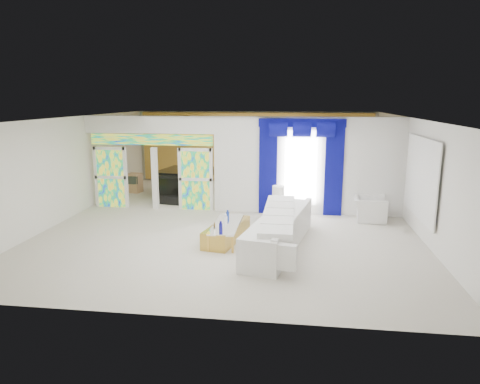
# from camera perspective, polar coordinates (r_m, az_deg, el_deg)

# --- Properties ---
(floor) EXTENTS (12.00, 12.00, 0.00)m
(floor) POSITION_cam_1_polar(r_m,az_deg,el_deg) (13.05, -0.62, -3.59)
(floor) COLOR #B7AF9E
(floor) RESTS_ON ground
(dividing_wall) EXTENTS (5.70, 0.18, 3.00)m
(dividing_wall) POSITION_cam_1_polar(r_m,az_deg,el_deg) (13.60, 8.99, 3.37)
(dividing_wall) COLOR white
(dividing_wall) RESTS_ON ground
(dividing_header) EXTENTS (4.30, 0.18, 0.55)m
(dividing_header) POSITION_cam_1_polar(r_m,az_deg,el_deg) (14.24, -11.62, 8.62)
(dividing_header) COLOR white
(dividing_header) RESTS_ON dividing_wall
(stained_panel_left) EXTENTS (0.95, 0.04, 2.00)m
(stained_panel_left) POSITION_cam_1_polar(r_m,az_deg,el_deg) (14.96, -16.51, 1.87)
(stained_panel_left) COLOR #994C3F
(stained_panel_left) RESTS_ON ground
(stained_panel_right) EXTENTS (0.95, 0.04, 2.00)m
(stained_panel_right) POSITION_cam_1_polar(r_m,az_deg,el_deg) (14.05, -5.81, 1.67)
(stained_panel_right) COLOR #994C3F
(stained_panel_right) RESTS_ON ground
(stained_transom) EXTENTS (4.00, 0.05, 0.35)m
(stained_transom) POSITION_cam_1_polar(r_m,az_deg,el_deg) (14.27, -11.54, 6.72)
(stained_transom) COLOR #994C3F
(stained_transom) RESTS_ON dividing_header
(window_pane) EXTENTS (1.00, 0.02, 2.30)m
(window_pane) POSITION_cam_1_polar(r_m,az_deg,el_deg) (13.50, 7.94, 3.13)
(window_pane) COLOR white
(window_pane) RESTS_ON dividing_wall
(blue_drape_left) EXTENTS (0.55, 0.10, 2.80)m
(blue_drape_left) POSITION_cam_1_polar(r_m,az_deg,el_deg) (13.51, 3.68, 3.01)
(blue_drape_left) COLOR #04074B
(blue_drape_left) RESTS_ON ground
(blue_drape_right) EXTENTS (0.55, 0.10, 2.80)m
(blue_drape_right) POSITION_cam_1_polar(r_m,az_deg,el_deg) (13.52, 12.17, 2.77)
(blue_drape_right) COLOR #04074B
(blue_drape_right) RESTS_ON ground
(blue_pelmet) EXTENTS (2.60, 0.12, 0.25)m
(blue_pelmet) POSITION_cam_1_polar(r_m,az_deg,el_deg) (13.33, 8.11, 8.93)
(blue_pelmet) COLOR #04074B
(blue_pelmet) RESTS_ON dividing_wall
(wall_mirror) EXTENTS (0.04, 2.70, 1.90)m
(wall_mirror) POSITION_cam_1_polar(r_m,az_deg,el_deg) (12.03, 22.63, 1.69)
(wall_mirror) COLOR white
(wall_mirror) RESTS_ON ground
(gold_curtains) EXTENTS (9.70, 0.12, 2.90)m
(gold_curtains) POSITION_cam_1_polar(r_m,az_deg,el_deg) (18.54, 1.96, 5.83)
(gold_curtains) COLOR #B3832B
(gold_curtains) RESTS_ON ground
(white_sofa) EXTENTS (1.61, 4.05, 0.75)m
(white_sofa) POSITION_cam_1_polar(r_m,az_deg,el_deg) (10.66, 5.19, -5.16)
(white_sofa) COLOR white
(white_sofa) RESTS_ON ground
(coffee_table) EXTENTS (1.00, 2.01, 0.43)m
(coffee_table) POSITION_cam_1_polar(r_m,az_deg,el_deg) (11.12, -1.75, -5.26)
(coffee_table) COLOR #B69139
(coffee_table) RESTS_ON ground
(console_table) EXTENTS (1.17, 0.43, 0.38)m
(console_table) POSITION_cam_1_polar(r_m,az_deg,el_deg) (13.30, 6.27, -2.51)
(console_table) COLOR white
(console_table) RESTS_ON ground
(table_lamp) EXTENTS (0.36, 0.36, 0.58)m
(table_lamp) POSITION_cam_1_polar(r_m,az_deg,el_deg) (13.19, 5.01, -0.45)
(table_lamp) COLOR silver
(table_lamp) RESTS_ON console_table
(armchair) EXTENTS (1.02, 1.15, 0.70)m
(armchair) POSITION_cam_1_polar(r_m,az_deg,el_deg) (13.48, 16.57, -2.07)
(armchair) COLOR white
(armchair) RESTS_ON ground
(grand_piano) EXTENTS (1.71, 2.07, 0.93)m
(grand_piano) POSITION_cam_1_polar(r_m,az_deg,el_deg) (16.56, -7.70, 1.35)
(grand_piano) COLOR black
(grand_piano) RESTS_ON ground
(piano_bench) EXTENTS (0.91, 0.48, 0.29)m
(piano_bench) POSITION_cam_1_polar(r_m,az_deg,el_deg) (15.12, -9.24, -0.98)
(piano_bench) COLOR black
(piano_bench) RESTS_ON ground
(tv_console) EXTENTS (0.58, 0.54, 0.73)m
(tv_console) POSITION_cam_1_polar(r_m,az_deg,el_deg) (17.21, -13.65, 1.17)
(tv_console) COLOR #AC7A56
(tv_console) RESTS_ON ground
(chandelier) EXTENTS (0.60, 0.60, 0.60)m
(chandelier) POSITION_cam_1_polar(r_m,az_deg,el_deg) (16.38, -7.02, 8.95)
(chandelier) COLOR gold
(chandelier) RESTS_ON ceiling
(decanters) EXTENTS (0.13, 1.30, 0.19)m
(decanters) POSITION_cam_1_polar(r_m,az_deg,el_deg) (11.06, -2.06, -3.78)
(decanters) COLOR white
(decanters) RESTS_ON coffee_table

